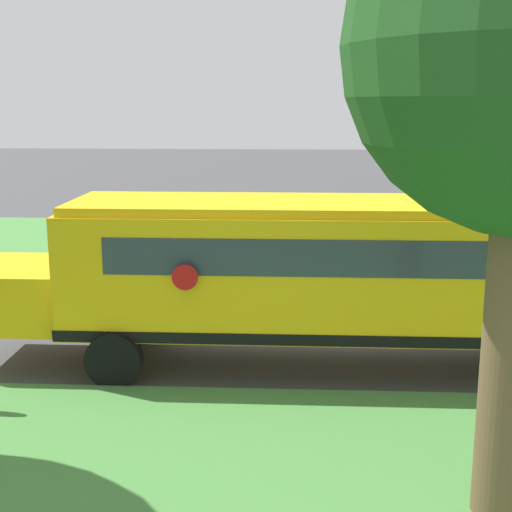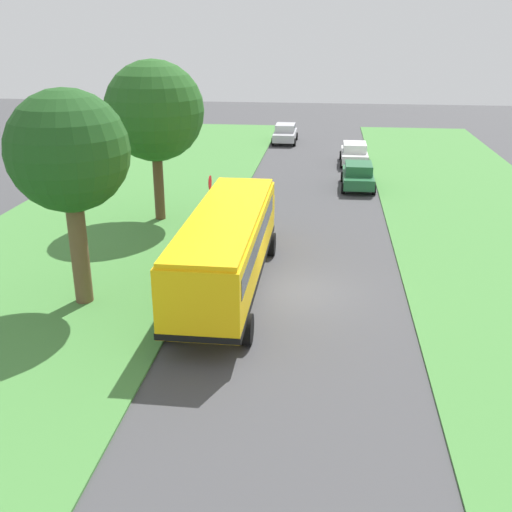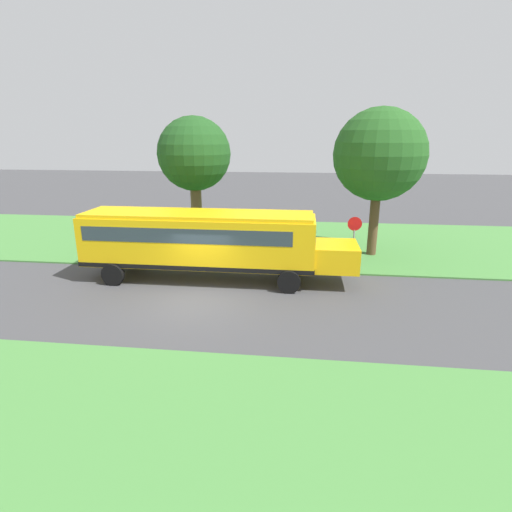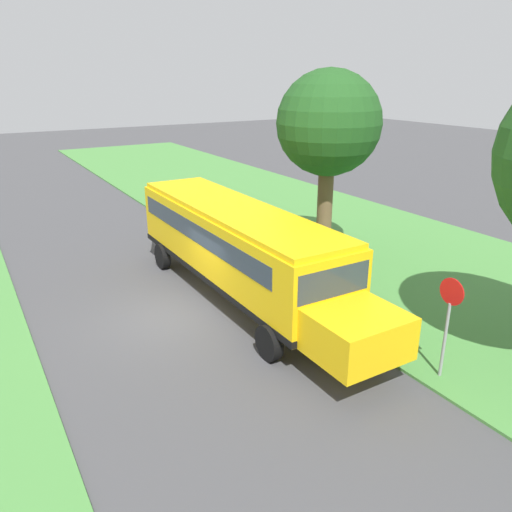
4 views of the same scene
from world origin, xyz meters
name	(u,v)px [view 4 (image 4 of 4)]	position (x,y,z in m)	size (l,w,h in m)	color
ground_plane	(170,317)	(0.00, 0.00, 0.00)	(120.00, 120.00, 0.00)	#424244
grass_verge	(396,259)	(-10.00, 0.00, 0.04)	(12.00, 80.00, 0.08)	#47843D
school_bus	(238,244)	(-2.61, -0.17, 1.92)	(2.84, 12.42, 3.16)	yellow
oak_tree_beside_bus	(330,126)	(-7.68, -1.92, 5.39)	(4.06, 4.06, 7.53)	brown
stop_sign	(448,317)	(-4.60, 6.73, 1.74)	(0.08, 0.68, 2.74)	gray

